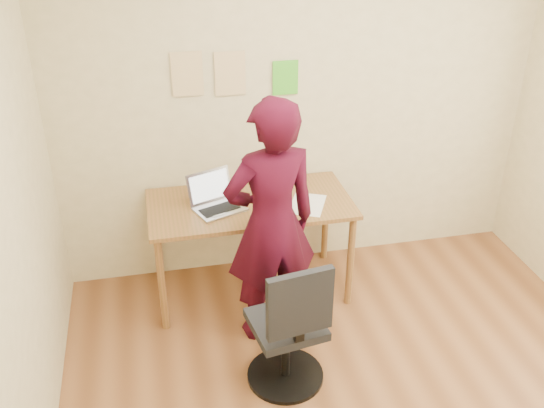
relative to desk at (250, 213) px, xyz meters
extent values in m
cube|color=beige|center=(0.44, 0.39, 0.70)|extent=(3.50, 0.04, 2.70)
cube|color=brown|center=(0.00, 0.00, 0.07)|extent=(1.40, 0.70, 0.03)
cylinder|color=brown|center=(-0.65, -0.30, -0.30)|extent=(0.05, 0.05, 0.71)
cylinder|color=brown|center=(0.65, -0.30, -0.30)|extent=(0.05, 0.05, 0.71)
cylinder|color=brown|center=(-0.65, 0.30, -0.30)|extent=(0.05, 0.05, 0.71)
cylinder|color=brown|center=(0.65, 0.30, -0.30)|extent=(0.05, 0.05, 0.71)
cube|color=#B2B2B9|center=(-0.22, -0.07, 0.09)|extent=(0.38, 0.32, 0.01)
cube|color=black|center=(-0.22, -0.07, 0.10)|extent=(0.29, 0.21, 0.00)
cube|color=#B2B2B9|center=(-0.27, 0.06, 0.21)|extent=(0.32, 0.18, 0.22)
cube|color=white|center=(-0.27, 0.06, 0.21)|extent=(0.28, 0.15, 0.18)
cube|color=white|center=(0.38, -0.11, 0.09)|extent=(0.33, 0.38, 0.00)
cube|color=black|center=(0.12, -0.17, 0.09)|extent=(0.10, 0.12, 0.01)
cube|color=#3F4C59|center=(0.12, -0.17, 0.10)|extent=(0.09, 0.10, 0.00)
cube|color=#DCBA84|center=(-0.34, 0.36, 0.91)|extent=(0.21, 0.00, 0.30)
cube|color=#DCBA84|center=(-0.06, 0.36, 0.89)|extent=(0.21, 0.00, 0.30)
cube|color=#4DC22B|center=(0.33, 0.36, 0.84)|extent=(0.18, 0.00, 0.24)
cube|color=black|center=(0.04, -0.92, -0.24)|extent=(0.45, 0.45, 0.05)
cube|color=black|center=(0.07, -1.11, 0.05)|extent=(0.38, 0.10, 0.40)
cube|color=black|center=(0.07, -1.11, -0.15)|extent=(0.06, 0.04, 0.11)
cylinder|color=black|center=(0.04, -0.92, -0.45)|extent=(0.05, 0.05, 0.40)
cylinder|color=black|center=(0.04, -0.92, -0.64)|extent=(0.47, 0.47, 0.03)
imported|color=#360717|center=(0.05, -0.47, 0.17)|extent=(0.66, 0.49, 1.66)
camera|label=1|loc=(-0.63, -3.61, 2.09)|focal=40.00mm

